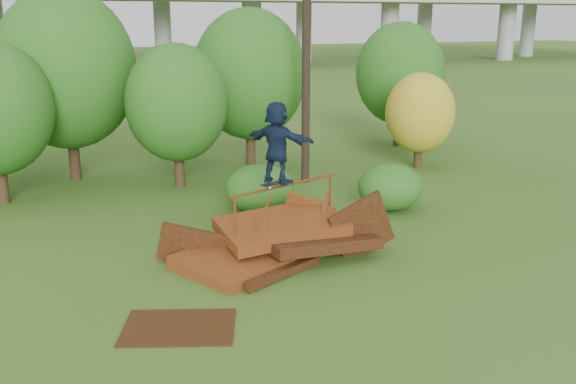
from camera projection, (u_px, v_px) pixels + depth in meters
name	position (u px, v px, depth m)	size (l,w,h in m)	color
ground	(357.00, 283.00, 13.81)	(240.00, 240.00, 0.00)	#2D5116
scrap_pile	(278.00, 242.00, 15.14)	(5.65, 3.46, 1.83)	#49220D
grind_rail	(286.00, 201.00, 15.40)	(3.18, 1.24, 1.68)	maroon
skateboard	(277.00, 183.00, 15.10)	(0.88, 0.51, 0.09)	black
skater	(277.00, 142.00, 14.84)	(1.77, 0.56, 1.91)	#121F3A
flat_plate	(179.00, 327.00, 11.78)	(2.04, 1.45, 0.03)	#381F0C
tree_1	(66.00, 70.00, 21.65)	(4.69, 4.69, 6.53)	black
tree_2	(176.00, 103.00, 21.06)	(3.38, 3.38, 4.76)	black
tree_3	(250.00, 74.00, 24.10)	(4.26, 4.26, 5.92)	black
tree_4	(420.00, 113.00, 23.93)	(2.59, 2.59, 3.58)	black
tree_5	(400.00, 74.00, 27.79)	(3.83, 3.83, 5.39)	black
shrub_left	(260.00, 189.00, 18.65)	(2.05, 1.89, 1.42)	#1B4D14
shrub_right	(390.00, 187.00, 18.90)	(1.95, 1.79, 1.38)	#1B4D14
utility_pole	(306.00, 26.00, 20.95)	(1.40, 0.28, 10.34)	black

